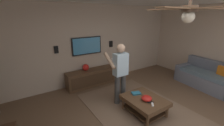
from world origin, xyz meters
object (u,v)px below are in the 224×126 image
(coffee_table, at_px, (144,102))
(person_standing, at_px, (120,71))
(bowl, at_px, (147,98))
(remote_black, at_px, (151,102))
(tv, at_px, (87,46))
(ceiling_fan, at_px, (189,11))
(wall_speaker_left, at_px, (111,44))
(couch, at_px, (208,78))
(book, at_px, (136,93))
(vase_round, at_px, (86,67))
(media_console, at_px, (91,77))
(remote_white, at_px, (152,104))
(wall_speaker_right, at_px, (56,50))

(coffee_table, height_order, person_standing, person_standing)
(bowl, bearing_deg, remote_black, -179.43)
(tv, distance_m, ceiling_fan, 3.61)
(remote_black, relative_size, wall_speaker_left, 0.68)
(couch, height_order, person_standing, person_standing)
(wall_speaker_left, bearing_deg, tv, 90.77)
(couch, height_order, book, couch)
(coffee_table, height_order, vase_round, vase_round)
(tv, bearing_deg, media_console, 0.00)
(couch, bearing_deg, remote_white, 9.50)
(remote_white, height_order, ceiling_fan, ceiling_fan)
(ceiling_fan, bearing_deg, wall_speaker_left, -17.04)
(media_console, relative_size, remote_black, 11.33)
(ceiling_fan, bearing_deg, vase_round, 1.38)
(tv, bearing_deg, vase_round, -41.69)
(tv, bearing_deg, wall_speaker_right, -90.75)
(remote_white, distance_m, ceiling_fan, 2.14)
(person_standing, relative_size, wall_speaker_right, 7.45)
(tv, height_order, wall_speaker_left, tv)
(couch, distance_m, remote_white, 2.85)
(remote_black, bearing_deg, media_console, 134.46)
(remote_white, xyz_separation_m, vase_round, (2.48, 0.50, 0.25))
(ceiling_fan, bearing_deg, person_standing, -8.26)
(coffee_table, distance_m, tv, 2.63)
(couch, relative_size, wall_speaker_right, 9.01)
(coffee_table, relative_size, ceiling_fan, 0.84)
(bowl, bearing_deg, book, -1.02)
(wall_speaker_right, distance_m, ceiling_fan, 3.74)
(coffee_table, height_order, remote_white, remote_white)
(remote_black, distance_m, vase_round, 2.47)
(remote_black, height_order, book, book)
(tv, relative_size, vase_round, 4.71)
(media_console, distance_m, wall_speaker_right, 1.47)
(remote_white, distance_m, wall_speaker_left, 2.91)
(book, bearing_deg, couch, -171.03)
(coffee_table, xyz_separation_m, wall_speaker_right, (2.40, 1.38, 1.03))
(wall_speaker_right, bearing_deg, tv, -90.75)
(wall_speaker_left, bearing_deg, ceiling_fan, 162.96)
(couch, height_order, tv, tv)
(remote_white, relative_size, wall_speaker_right, 0.68)
(media_console, distance_m, remote_black, 2.38)
(wall_speaker_right, height_order, ceiling_fan, ceiling_fan)
(book, bearing_deg, vase_round, -57.16)
(person_standing, bearing_deg, wall_speaker_left, -25.92)
(book, relative_size, vase_round, 1.00)
(remote_black, bearing_deg, vase_round, 138.31)
(vase_round, height_order, wall_speaker_right, wall_speaker_right)
(vase_round, bearing_deg, book, -164.45)
(couch, height_order, ceiling_fan, ceiling_fan)
(media_console, distance_m, remote_white, 2.46)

